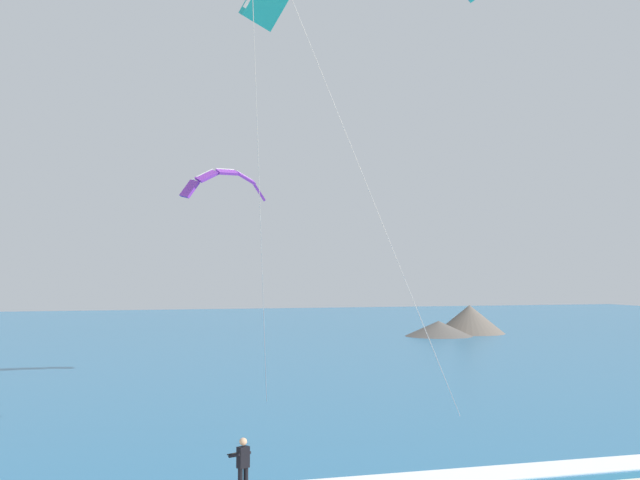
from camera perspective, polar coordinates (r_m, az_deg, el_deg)
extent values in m
cube|color=teal|center=(81.60, -13.50, -6.79)|extent=(200.00, 120.00, 0.20)
cube|color=black|center=(23.62, -5.51, -15.19)|extent=(0.39, 0.34, 0.60)
sphere|color=tan|center=(23.52, -5.51, -14.15)|extent=(0.22, 0.22, 0.22)
cylinder|color=black|center=(23.62, -6.12, -15.06)|extent=(0.32, 0.49, 0.22)
cylinder|color=black|center=(23.84, -5.41, -14.95)|extent=(0.32, 0.49, 0.22)
cylinder|color=black|center=(23.90, -6.10, -14.91)|extent=(0.50, 0.29, 0.04)
cube|color=#3F3F42|center=(23.76, -5.70, -15.66)|extent=(0.14, 0.13, 0.10)
cube|color=teal|center=(34.51, -3.75, 16.77)|extent=(2.46, 2.02, 2.20)
cylinder|color=#B2B2B7|center=(26.46, 3.23, 4.29)|extent=(8.60, 3.58, 16.53)
cylinder|color=#B2B2B7|center=(28.16, -4.37, 3.88)|extent=(2.61, 8.86, 16.53)
cube|color=purple|center=(48.37, -9.30, 3.62)|extent=(1.18, 1.03, 1.25)
cube|color=white|center=(48.77, -9.42, 3.80)|extent=(0.78, 0.27, 1.01)
cube|color=purple|center=(48.45, -8.10, 4.55)|extent=(1.38, 1.09, 0.97)
cube|color=white|center=(48.85, -8.23, 4.72)|extent=(1.08, 0.32, 0.66)
cube|color=purple|center=(48.74, -6.66, 4.84)|extent=(1.31, 1.12, 0.47)
cube|color=white|center=(49.14, -6.80, 5.01)|extent=(1.14, 0.33, 0.15)
cube|color=purple|center=(49.19, -5.31, 4.43)|extent=(1.15, 1.11, 0.97)
cube|color=white|center=(49.59, -5.46, 4.60)|extent=(1.05, 0.31, 0.66)
cube|color=purple|center=(49.69, -4.37, 3.44)|extent=(0.94, 1.07, 1.25)
cube|color=white|center=(50.08, -4.52, 3.61)|extent=(0.75, 0.26, 1.01)
cone|color=#665B51|center=(84.77, 10.64, -5.65)|extent=(7.75, 7.75, 3.15)
cone|color=#56514C|center=(80.54, 8.48, -6.35)|extent=(7.58, 7.58, 1.72)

